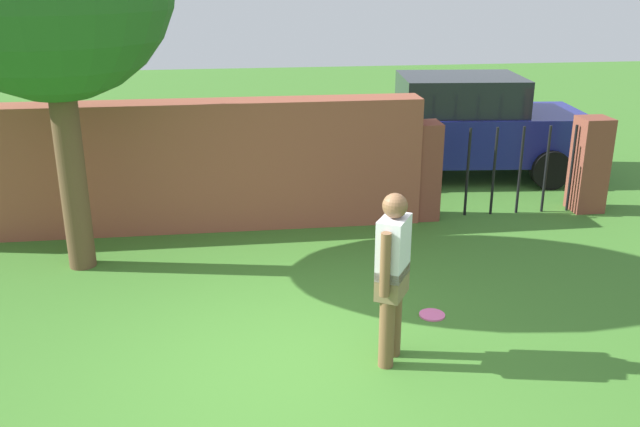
% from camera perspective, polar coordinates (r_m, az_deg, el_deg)
% --- Properties ---
extents(ground_plane, '(40.00, 40.00, 0.00)m').
position_cam_1_polar(ground_plane, '(6.45, -2.70, -12.58)').
color(ground_plane, '#3D7528').
extents(brick_wall, '(7.35, 0.50, 1.77)m').
position_cam_1_polar(brick_wall, '(9.63, -13.71, 3.68)').
color(brick_wall, brown).
rests_on(brick_wall, ground).
extents(person, '(0.37, 0.48, 1.62)m').
position_cam_1_polar(person, '(6.18, 5.98, -4.74)').
color(person, brown).
rests_on(person, ground).
extents(fence_gate, '(2.96, 0.44, 1.40)m').
position_cam_1_polar(fence_gate, '(10.40, 15.16, 3.66)').
color(fence_gate, brown).
rests_on(fence_gate, ground).
extents(car, '(4.34, 2.23, 1.72)m').
position_cam_1_polar(car, '(12.20, 11.28, 7.05)').
color(car, navy).
rests_on(car, ground).
extents(frisbee_pink, '(0.27, 0.27, 0.02)m').
position_cam_1_polar(frisbee_pink, '(7.40, 9.20, -8.23)').
color(frisbee_pink, pink).
rests_on(frisbee_pink, ground).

